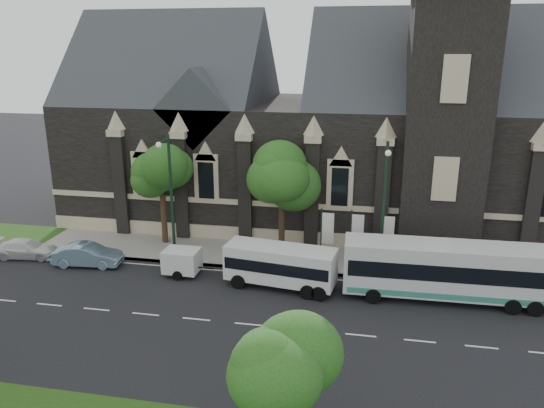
% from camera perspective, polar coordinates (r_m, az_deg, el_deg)
% --- Properties ---
extents(ground, '(160.00, 160.00, 0.00)m').
position_cam_1_polar(ground, '(29.63, -8.34, -12.45)').
color(ground, black).
rests_on(ground, ground).
extents(sidewalk, '(80.00, 5.00, 0.15)m').
position_cam_1_polar(sidewalk, '(37.78, -3.72, -5.44)').
color(sidewalk, gray).
rests_on(sidewalk, ground).
extents(museum, '(40.00, 17.70, 29.90)m').
position_cam_1_polar(museum, '(43.68, 5.73, 8.63)').
color(museum, black).
rests_on(museum, ground).
extents(tree_park_east, '(3.40, 3.40, 6.28)m').
position_cam_1_polar(tree_park_east, '(18.13, 0.47, -16.01)').
color(tree_park_east, black).
rests_on(tree_park_east, ground).
extents(tree_walk_right, '(4.08, 4.08, 7.80)m').
position_cam_1_polar(tree_walk_right, '(36.49, 1.48, 3.27)').
color(tree_walk_right, black).
rests_on(tree_walk_right, ground).
extents(tree_walk_left, '(3.91, 3.91, 7.64)m').
position_cam_1_polar(tree_walk_left, '(38.92, -11.75, 3.67)').
color(tree_walk_left, black).
rests_on(tree_walk_left, ground).
extents(street_lamp_near, '(0.36, 1.88, 9.00)m').
position_cam_1_polar(street_lamp_near, '(32.77, 12.23, -0.00)').
color(street_lamp_near, black).
rests_on(street_lamp_near, ground).
extents(street_lamp_mid, '(0.36, 1.88, 9.00)m').
position_cam_1_polar(street_lamp_mid, '(35.18, -11.17, 1.24)').
color(street_lamp_mid, black).
rests_on(street_lamp_mid, ground).
extents(banner_flag_left, '(0.90, 0.10, 4.00)m').
position_cam_1_polar(banner_flag_left, '(35.51, 5.90, -3.00)').
color(banner_flag_left, black).
rests_on(banner_flag_left, ground).
extents(banner_flag_center, '(0.90, 0.10, 4.00)m').
position_cam_1_polar(banner_flag_center, '(35.42, 9.13, -3.19)').
color(banner_flag_center, black).
rests_on(banner_flag_center, ground).
extents(banner_flag_right, '(0.90, 0.10, 4.00)m').
position_cam_1_polar(banner_flag_right, '(35.45, 12.37, -3.36)').
color(banner_flag_right, black).
rests_on(banner_flag_right, ground).
extents(tour_coach, '(11.92, 2.92, 3.47)m').
position_cam_1_polar(tour_coach, '(32.28, 18.67, -6.91)').
color(tour_coach, silver).
rests_on(tour_coach, ground).
extents(shuttle_bus, '(7.09, 3.24, 2.64)m').
position_cam_1_polar(shuttle_bus, '(32.29, 0.97, -6.63)').
color(shuttle_bus, silver).
rests_on(shuttle_bus, ground).
extents(box_trailer, '(3.30, 1.93, 1.76)m').
position_cam_1_polar(box_trailer, '(34.62, -9.91, -6.18)').
color(box_trailer, silver).
rests_on(box_trailer, ground).
extents(sedan, '(4.76, 2.08, 1.52)m').
position_cam_1_polar(sedan, '(37.80, -19.68, -5.32)').
color(sedan, '#7494A8').
rests_on(sedan, ground).
extents(car_far_white, '(4.64, 2.36, 1.29)m').
position_cam_1_polar(car_far_white, '(40.94, -25.43, -4.47)').
color(car_far_white, silver).
rests_on(car_far_white, ground).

